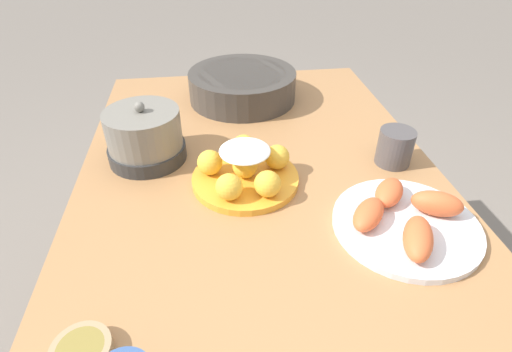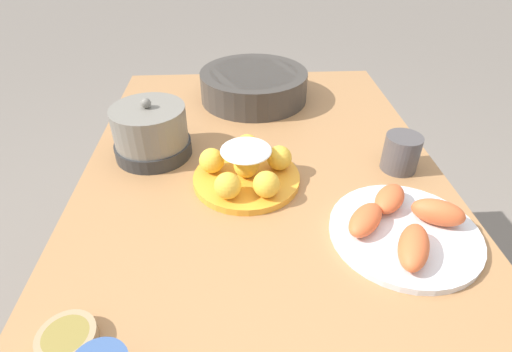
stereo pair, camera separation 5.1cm
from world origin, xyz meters
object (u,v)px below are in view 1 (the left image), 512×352
object	(u,v)px
cup_near	(395,147)
dining_table	(267,235)
serving_bowl	(241,85)
seafood_platter	(405,219)
warming_pot	(145,136)
cake_plate	(245,170)
sauce_bowl	(82,351)

from	to	relation	value
cup_near	dining_table	bearing A→B (deg)	108.06
serving_bowl	seafood_platter	xyz separation A→B (m)	(-0.62, -0.26, -0.03)
serving_bowl	cup_near	size ratio (longest dim) A/B	3.80
serving_bowl	warming_pot	distance (m)	0.40
dining_table	warming_pot	size ratio (longest dim) A/B	7.76
serving_bowl	cup_near	bearing A→B (deg)	-141.08
cake_plate	warming_pot	distance (m)	0.26
warming_pot	seafood_platter	bearing A→B (deg)	-121.48
dining_table	seafood_platter	bearing A→B (deg)	-114.76
seafood_platter	dining_table	bearing A→B (deg)	65.24
dining_table	serving_bowl	world-z (taller)	serving_bowl
seafood_platter	warming_pot	world-z (taller)	warming_pot
cake_plate	dining_table	bearing A→B (deg)	-151.73
cake_plate	cup_near	bearing A→B (deg)	-84.76
cake_plate	serving_bowl	bearing A→B (deg)	-4.49
seafood_platter	warming_pot	distance (m)	0.61
dining_table	warming_pot	xyz separation A→B (m)	(0.20, 0.26, 0.17)
seafood_platter	warming_pot	xyz separation A→B (m)	(0.32, 0.52, 0.04)
sauce_bowl	seafood_platter	world-z (taller)	seafood_platter
sauce_bowl	warming_pot	xyz separation A→B (m)	(0.51, -0.05, 0.05)
cake_plate	serving_bowl	xyz separation A→B (m)	(0.44, -0.03, 0.01)
serving_bowl	seafood_platter	size ratio (longest dim) A/B	1.16
sauce_bowl	warming_pot	bearing A→B (deg)	-5.37
serving_bowl	sauce_bowl	world-z (taller)	serving_bowl
dining_table	sauce_bowl	bearing A→B (deg)	134.83
sauce_bowl	dining_table	bearing A→B (deg)	-45.17
dining_table	cake_plate	world-z (taller)	cake_plate
serving_bowl	cake_plate	bearing A→B (deg)	175.51
warming_pot	cup_near	bearing A→B (deg)	-99.24
dining_table	seafood_platter	size ratio (longest dim) A/B	5.09
seafood_platter	cup_near	world-z (taller)	cup_near
cup_near	serving_bowl	bearing A→B (deg)	38.92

